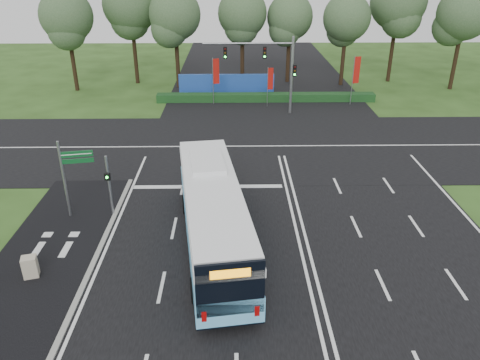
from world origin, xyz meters
The scene contains 16 objects.
ground centered at (0.00, 0.00, 0.00)m, with size 120.00×120.00×0.00m, color #294517.
road_main centered at (0.00, 0.00, 0.02)m, with size 20.00×120.00×0.04m, color black.
road_cross centered at (0.00, 12.00, 0.03)m, with size 120.00×14.00×0.05m, color black.
bike_path centered at (-12.50, -3.00, 0.03)m, with size 5.00×18.00×0.06m, color black.
kerb_strip centered at (-10.10, -3.00, 0.06)m, with size 0.25×18.00×0.12m, color gray.
city_bus centered at (-4.38, -1.70, 1.85)m, with size 4.40×13.03×3.67m.
pedestrian_signal centered at (-10.25, 1.58, 1.97)m, with size 0.32×0.42×3.60m.
street_sign centered at (-12.27, 1.51, 2.82)m, with size 1.75×0.40×4.54m.
utility_cabinet centered at (-12.66, -4.12, 0.54)m, with size 0.65×0.54×1.08m, color #B6AA93.
banner_flag_left centered at (-5.04, 23.71, 2.97)m, with size 0.65×0.24×4.55m.
banner_flag_mid centered at (0.20, 22.65, 2.55)m, with size 0.56×0.15×3.86m.
banner_flag_right centered at (8.54, 23.27, 3.11)m, with size 0.69×0.23×4.79m.
traffic_light_gantry centered at (0.21, 20.50, 4.66)m, with size 8.41×0.28×7.00m.
hedge centered at (0.00, 24.50, 0.40)m, with size 22.00×1.20×0.80m, color #133417.
blue_hoarding centered at (-4.00, 27.00, 1.10)m, with size 10.00×0.30×2.20m, color #1D45A0.
eucalyptus_row centered at (4.31, 31.34, 8.09)m, with size 53.90×9.56×11.90m.
Camera 1 is at (-3.37, -21.74, 13.34)m, focal length 35.00 mm.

